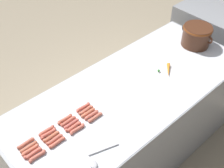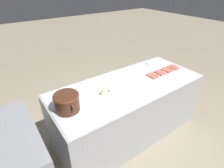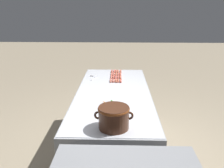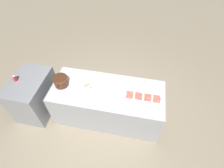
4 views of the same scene
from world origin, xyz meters
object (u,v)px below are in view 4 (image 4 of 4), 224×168
object	(u,v)px
hot_dog_6	(138,98)
serving_spoon	(143,83)
hot_dog_3	(129,98)
hot_dog_5	(148,99)
hot_dog_10	(138,96)
hot_dog_11	(130,95)
hot_dog_15	(130,93)
hot_dog_12	(157,98)
bean_pot	(61,81)
hot_dog_9	(148,98)
hot_dog_13	(148,96)
hot_dog_19	(130,92)
back_cabinet	(34,95)
hot_dog_2	(139,99)
hot_dog_18	(139,93)
soda_can	(15,78)
hot_dog_7	(130,96)
hot_dog_0	(157,102)
hot_dog_14	(139,95)
hot_dog_1	(147,100)
hot_dog_8	(157,99)
hot_dog_4	(157,100)
carrot	(89,85)
hot_dog_17	(148,95)

from	to	relation	value
hot_dog_6	serving_spoon	distance (m)	0.39
hot_dog_3	hot_dog_5	bearing A→B (deg)	-84.48
hot_dog_6	hot_dog_10	distance (m)	0.03
hot_dog_11	serving_spoon	distance (m)	0.41
hot_dog_6	hot_dog_15	world-z (taller)	same
hot_dog_12	bean_pot	xyz separation A→B (m)	(-0.03, 1.84, 0.10)
hot_dog_9	hot_dog_13	size ratio (longest dim) A/B	1.00
hot_dog_19	hot_dog_10	bearing A→B (deg)	-112.82
back_cabinet	hot_dog_2	bearing A→B (deg)	-89.32
hot_dog_18	soda_can	world-z (taller)	soda_can
hot_dog_5	hot_dog_9	distance (m)	0.04
hot_dog_12	hot_dog_7	bearing A→B (deg)	97.46
hot_dog_0	hot_dog_13	bearing A→B (deg)	56.76
hot_dog_3	hot_dog_14	distance (m)	0.20
hot_dog_5	hot_dog_2	bearing A→B (deg)	100.26
hot_dog_6	hot_dog_1	bearing A→B (deg)	-101.28
hot_dog_8	hot_dog_0	bearing A→B (deg)	174.70
hot_dog_3	hot_dog_4	world-z (taller)	same
serving_spoon	hot_dog_2	bearing A→B (deg)	173.78
back_cabinet	hot_dog_1	bearing A→B (deg)	-89.37
hot_dog_2	hot_dog_14	distance (m)	0.10
hot_dog_11	serving_spoon	size ratio (longest dim) A/B	0.50
hot_dog_6	hot_dog_14	xyz separation A→B (m)	(0.07, -0.00, 0.00)
hot_dog_15	hot_dog_19	xyz separation A→B (m)	(0.04, 0.00, 0.00)
hot_dog_12	soda_can	distance (m)	2.74
hot_dog_2	carrot	world-z (taller)	carrot
hot_dog_6	hot_dog_18	bearing A→B (deg)	1.98
hot_dog_7	hot_dog_9	bearing A→B (deg)	-84.51
hot_dog_14	serving_spoon	world-z (taller)	hot_dog_14
hot_dog_8	hot_dog_18	size ratio (longest dim) A/B	1.00
hot_dog_11	hot_dog_14	bearing A→B (deg)	-78.01
hot_dog_12	carrot	xyz separation A→B (m)	(0.05, 1.33, 0.00)
hot_dog_2	bean_pot	xyz separation A→B (m)	(0.07, 1.51, 0.10)
hot_dog_4	hot_dog_3	bearing A→B (deg)	94.41
hot_dog_0	hot_dog_19	world-z (taller)	same
back_cabinet	hot_dog_13	bearing A→B (deg)	-86.90
bean_pot	hot_dog_11	bearing A→B (deg)	-90.00
hot_dog_2	hot_dog_6	distance (m)	0.03
hot_dog_19	hot_dog_3	bearing A→B (deg)	-179.14
hot_dog_12	hot_dog_13	xyz separation A→B (m)	(0.00, 0.17, 0.00)
hot_dog_2	hot_dog_4	xyz separation A→B (m)	(0.04, -0.32, 0.00)
hot_dog_0	hot_dog_1	xyz separation A→B (m)	(0.00, 0.16, 0.00)
hot_dog_0	hot_dog_13	size ratio (longest dim) A/B	1.00
back_cabinet	serving_spoon	bearing A→B (deg)	-78.87
hot_dog_8	hot_dog_9	distance (m)	0.17
hot_dog_9	hot_dog_14	bearing A→B (deg)	78.29
hot_dog_4	hot_dog_5	world-z (taller)	same
hot_dog_17	hot_dog_18	distance (m)	0.17
hot_dog_10	hot_dog_3	bearing A→B (deg)	113.07
hot_dog_18	hot_dog_9	bearing A→B (deg)	-111.58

